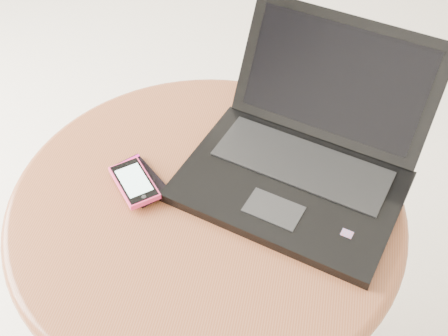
# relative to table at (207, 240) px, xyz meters

# --- Properties ---
(table) EXTENTS (0.70, 0.70, 0.55)m
(table) POSITION_rel_table_xyz_m (0.00, 0.00, 0.00)
(table) COLOR #4F2D13
(table) RESTS_ON ground
(laptop) EXTENTS (0.46, 0.46, 0.23)m
(laptop) POSITION_rel_table_xyz_m (0.15, 0.10, 0.16)
(laptop) COLOR black
(laptop) RESTS_ON table
(phone_black) EXTENTS (0.12, 0.12, 0.01)m
(phone_black) POSITION_rel_table_xyz_m (-0.12, 0.02, 0.12)
(phone_black) COLOR black
(phone_black) RESTS_ON table
(phone_pink) EXTENTS (0.11, 0.11, 0.01)m
(phone_pink) POSITION_rel_table_xyz_m (-0.13, -0.00, 0.13)
(phone_pink) COLOR #E02E62
(phone_pink) RESTS_ON phone_black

